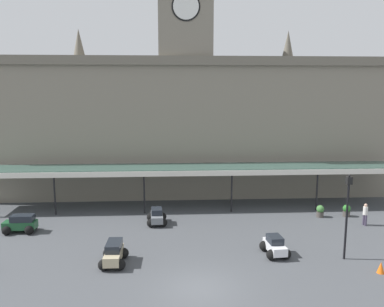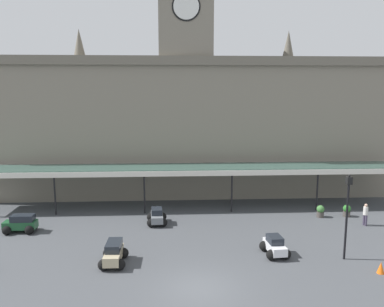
# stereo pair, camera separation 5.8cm
# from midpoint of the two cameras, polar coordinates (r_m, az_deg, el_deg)

# --- Properties ---
(ground_plane) EXTENTS (140.00, 140.00, 0.00)m
(ground_plane) POSITION_cam_midpoint_polar(r_m,az_deg,el_deg) (20.79, 1.17, -19.27)
(ground_plane) COLOR #44474B
(station_building) EXTENTS (43.25, 5.58, 20.63)m
(station_building) POSITION_cam_midpoint_polar(r_m,az_deg,el_deg) (37.02, -0.93, 4.92)
(station_building) COLOR gray
(station_building) RESTS_ON ground
(entrance_canopy) EXTENTS (36.15, 3.26, 3.61)m
(entrance_canopy) POSITION_cam_midpoint_polar(r_m,az_deg,el_deg) (32.67, -0.59, -2.20)
(entrance_canopy) COLOR #38564C
(entrance_canopy) RESTS_ON ground
(car_grey_sedan) EXTENTS (1.60, 2.10, 1.19)m
(car_grey_sedan) POSITION_cam_midpoint_polar(r_m,az_deg,el_deg) (29.61, -5.16, -9.39)
(car_grey_sedan) COLOR slate
(car_grey_sedan) RESTS_ON ground
(car_white_sedan) EXTENTS (1.63, 2.12, 1.19)m
(car_white_sedan) POSITION_cam_midpoint_polar(r_m,az_deg,el_deg) (24.75, 12.21, -13.37)
(car_white_sedan) COLOR silver
(car_white_sedan) RESTS_ON ground
(car_beige_estate) EXTENTS (1.56, 2.26, 1.27)m
(car_beige_estate) POSITION_cam_midpoint_polar(r_m,az_deg,el_deg) (23.51, -11.43, -14.43)
(car_beige_estate) COLOR tan
(car_beige_estate) RESTS_ON ground
(car_green_estate) EXTENTS (2.26, 1.55, 1.27)m
(car_green_estate) POSITION_cam_midpoint_polar(r_m,az_deg,el_deg) (30.34, -23.94, -9.58)
(car_green_estate) COLOR #1E512D
(car_green_estate) RESTS_ON ground
(pedestrian_near_entrance) EXTENTS (0.34, 0.38, 1.67)m
(pedestrian_near_entrance) POSITION_cam_midpoint_polar(r_m,az_deg,el_deg) (31.79, 24.33, -8.11)
(pedestrian_near_entrance) COLOR #3F384C
(pedestrian_near_entrance) RESTS_ON ground
(victorian_lamppost) EXTENTS (0.30, 0.30, 5.16)m
(victorian_lamppost) POSITION_cam_midpoint_polar(r_m,az_deg,el_deg) (24.50, 22.06, -7.42)
(victorian_lamppost) COLOR black
(victorian_lamppost) RESTS_ON ground
(traffic_cone) EXTENTS (0.40, 0.40, 0.65)m
(traffic_cone) POSITION_cam_midpoint_polar(r_m,az_deg,el_deg) (24.42, 26.20, -14.92)
(traffic_cone) COLOR orange
(traffic_cone) RESTS_ON ground
(planter_forecourt_centre) EXTENTS (0.60, 0.60, 0.96)m
(planter_forecourt_centre) POSITION_cam_midpoint_polar(r_m,az_deg,el_deg) (33.53, 21.97, -7.83)
(planter_forecourt_centre) COLOR #47423D
(planter_forecourt_centre) RESTS_ON ground
(planter_near_kerb) EXTENTS (0.60, 0.60, 0.96)m
(planter_near_kerb) POSITION_cam_midpoint_polar(r_m,az_deg,el_deg) (32.66, 18.51, -8.08)
(planter_near_kerb) COLOR #47423D
(planter_near_kerb) RESTS_ON ground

